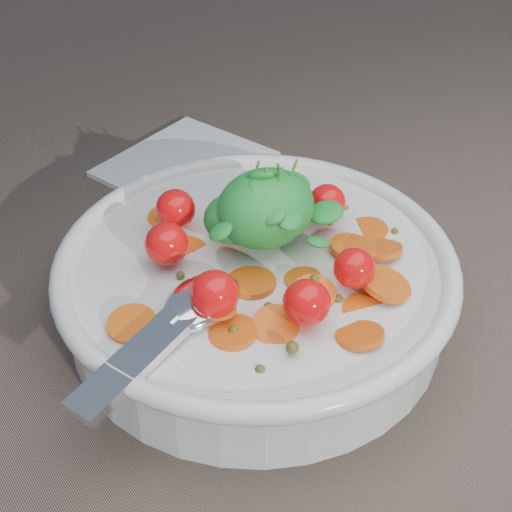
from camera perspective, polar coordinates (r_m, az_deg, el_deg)
ground at (r=0.51m, az=-0.50°, el=-6.88°), size 6.00×6.00×0.00m
bowl at (r=0.51m, az=-0.00°, el=-2.02°), size 0.30×0.28×0.12m
napkin at (r=0.70m, az=-5.66°, el=7.32°), size 0.17×0.16×0.01m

